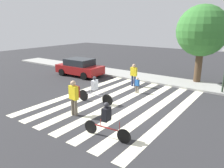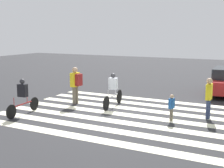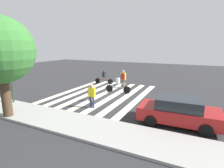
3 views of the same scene
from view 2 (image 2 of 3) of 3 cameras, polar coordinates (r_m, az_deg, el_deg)
ground_plane at (r=13.67m, az=1.67°, el=-5.53°), size 60.00×60.00×0.00m
crosswalk_stripes at (r=13.67m, az=1.67°, el=-5.52°), size 7.20×10.00×0.01m
pedestrian_adult_yellow_jacket at (r=15.49m, az=-6.62°, el=0.27°), size 0.53×0.45×1.84m
pedestrian_child_with_backpack at (r=12.77m, az=10.84°, el=-3.96°), size 0.32×0.20×1.08m
pedestrian_adult_blue_shirt at (r=13.40m, az=17.29°, el=-2.07°), size 0.47×0.25×1.69m
cyclist_near_curb at (r=14.80m, az=0.20°, el=-0.92°), size 2.39×0.42×1.63m
cyclist_far_lane at (r=13.98m, az=-16.00°, el=-1.95°), size 2.19×0.42×1.57m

